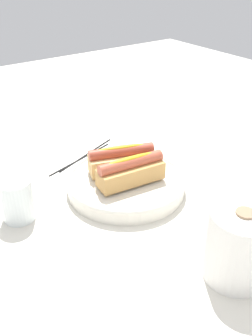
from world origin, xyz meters
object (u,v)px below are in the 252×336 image
(hotdog_front, at_px, (121,159))
(water_glass, at_px, (17,201))
(paper_towel_roll, at_px, (239,245))
(serving_bowl, at_px, (126,182))
(chopstick_near, at_px, (79,159))
(hotdog_back, at_px, (131,171))
(chopstick_far, at_px, (87,154))

(hotdog_front, xyz_separation_m, water_glass, (0.25, -0.02, -0.02))
(hotdog_front, bearing_deg, paper_towel_roll, 88.83)
(hotdog_front, height_order, water_glass, hotdog_front)
(serving_bowl, distance_m, paper_towel_roll, 0.32)
(water_glass, relative_size, chopstick_near, 0.41)
(serving_bowl, height_order, water_glass, water_glass)
(chopstick_near, bearing_deg, serving_bowl, 80.18)
(serving_bowl, distance_m, hotdog_front, 0.05)
(water_glass, relative_size, paper_towel_roll, 0.67)
(hotdog_back, xyz_separation_m, chopstick_near, (0.01, -0.21, -0.06))
(hotdog_back, distance_m, water_glass, 0.25)
(hotdog_back, bearing_deg, chopstick_near, -86.32)
(water_glass, height_order, chopstick_near, water_glass)
(serving_bowl, xyz_separation_m, paper_towel_roll, (0.00, 0.32, 0.04))
(hotdog_front, relative_size, chopstick_near, 0.72)
(paper_towel_roll, distance_m, chopstick_far, 0.52)
(water_glass, bearing_deg, chopstick_near, -147.19)
(hotdog_back, distance_m, chopstick_far, 0.23)
(serving_bowl, height_order, chopstick_near, serving_bowl)
(hotdog_front, height_order, hotdog_back, same)
(water_glass, xyz_separation_m, paper_towel_roll, (-0.24, 0.36, 0.02))
(water_glass, bearing_deg, hotdog_back, 163.31)
(chopstick_near, relative_size, chopstick_far, 1.00)
(serving_bowl, relative_size, paper_towel_roll, 2.04)
(chopstick_near, bearing_deg, water_glass, 16.86)
(hotdog_back, relative_size, chopstick_far, 0.70)
(hotdog_front, relative_size, water_glass, 1.76)
(paper_towel_roll, bearing_deg, water_glass, -56.57)
(hotdog_front, distance_m, chopstick_near, 0.17)
(hotdog_front, xyz_separation_m, paper_towel_roll, (0.01, 0.35, -0.00))
(hotdog_back, distance_m, paper_towel_roll, 0.29)
(hotdog_front, bearing_deg, serving_bowl, 76.74)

